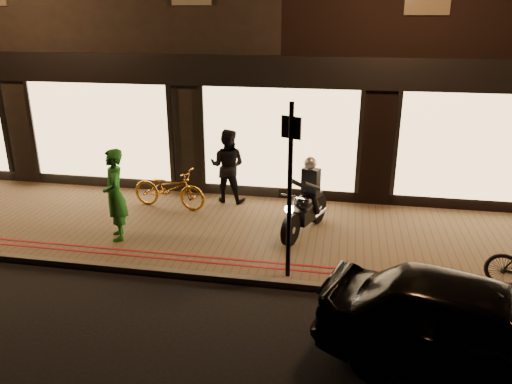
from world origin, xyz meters
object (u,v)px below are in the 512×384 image
(sign_post, at_px, (290,184))
(motorcycle, at_px, (306,204))
(person_green, at_px, (115,195))
(parked_car, at_px, (476,331))
(bicycle_gold, at_px, (169,188))

(sign_post, bearing_deg, motorcycle, 85.73)
(person_green, height_order, parked_car, person_green)
(motorcycle, relative_size, sign_post, 0.62)
(motorcycle, relative_size, parked_car, 0.47)
(motorcycle, bearing_deg, parked_car, -37.20)
(motorcycle, height_order, sign_post, sign_post)
(motorcycle, distance_m, sign_post, 2.14)
(motorcycle, distance_m, bicycle_gold, 3.33)
(person_green, bearing_deg, parked_car, 36.82)
(motorcycle, distance_m, parked_car, 4.52)
(motorcycle, bearing_deg, person_green, -145.48)
(motorcycle, height_order, parked_car, motorcycle)
(person_green, relative_size, parked_car, 0.46)
(bicycle_gold, relative_size, parked_car, 0.45)
(bicycle_gold, xyz_separation_m, person_green, (-0.45, -1.77, 0.45))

